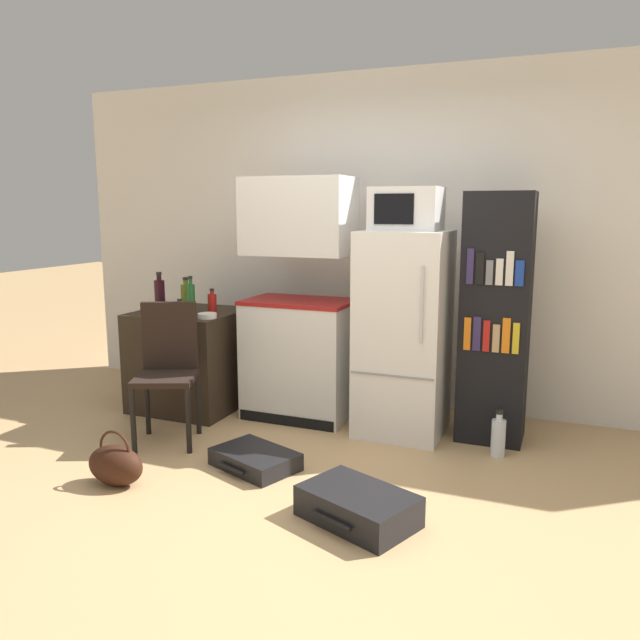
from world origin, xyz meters
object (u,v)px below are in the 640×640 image
(bottle_ketchup_red, at_px, (212,303))
(chair, at_px, (168,360))
(side_table, at_px, (191,359))
(refrigerator, at_px, (404,334))
(microwave, at_px, (407,209))
(bowl, at_px, (207,316))
(suitcase_large_flat, at_px, (255,459))
(bottle_green_tall, at_px, (191,298))
(bottle_olive_oil, at_px, (186,297))
(bottle_wine_dark, at_px, (160,294))
(bottle_amber_beer, at_px, (180,310))
(suitcase_small_flat, at_px, (358,506))
(bookshelf, at_px, (495,319))
(water_bottle_front, at_px, (498,437))
(kitchen_hutch, at_px, (299,311))
(handbag, at_px, (116,465))

(bottle_ketchup_red, height_order, chair, bottle_ketchup_red)
(side_table, height_order, refrigerator, refrigerator)
(microwave, xyz_separation_m, bowl, (-1.43, -0.31, -0.79))
(side_table, height_order, suitcase_large_flat, side_table)
(side_table, distance_m, chair, 0.75)
(bottle_green_tall, relative_size, chair, 0.31)
(bottle_olive_oil, relative_size, bottle_wine_dark, 0.89)
(bottle_amber_beer, bearing_deg, bowl, 25.29)
(microwave, height_order, bottle_green_tall, microwave)
(refrigerator, relative_size, microwave, 3.12)
(bottle_ketchup_red, xyz_separation_m, bottle_amber_beer, (-0.10, -0.30, -0.02))
(bottle_ketchup_red, xyz_separation_m, suitcase_small_flat, (1.65, -1.29, -0.79))
(bottle_wine_dark, xyz_separation_m, bowl, (0.59, -0.23, -0.11))
(bookshelf, height_order, water_bottle_front, bookshelf)
(side_table, bearing_deg, bottle_green_tall, -49.51)
(bowl, bearing_deg, kitchen_hutch, 30.59)
(bottle_amber_beer, xyz_separation_m, bowl, (0.18, 0.09, -0.04))
(chair, bearing_deg, handbag, -101.78)
(bottle_ketchup_red, xyz_separation_m, water_bottle_front, (2.22, -0.12, -0.74))
(suitcase_small_flat, bearing_deg, bookshelf, 94.25)
(bottle_wine_dark, relative_size, suitcase_large_flat, 0.50)
(side_table, xyz_separation_m, water_bottle_front, (2.45, -0.14, -0.26))
(side_table, distance_m, bottle_ketchup_red, 0.53)
(bottle_ketchup_red, bearing_deg, suitcase_large_flat, -46.80)
(bookshelf, relative_size, bottle_olive_oil, 6.33)
(bottle_wine_dark, bearing_deg, bookshelf, 4.18)
(bookshelf, relative_size, bottle_amber_beer, 11.59)
(bottle_olive_oil, bearing_deg, suitcase_small_flat, -34.63)
(refrigerator, bearing_deg, bottle_green_tall, -173.10)
(kitchen_hutch, distance_m, bottle_ketchup_red, 0.70)
(side_table, height_order, handbag, side_table)
(bottle_ketchup_red, height_order, bottle_olive_oil, bottle_olive_oil)
(bottle_wine_dark, height_order, bowl, bottle_wine_dark)
(bookshelf, height_order, suitcase_large_flat, bookshelf)
(bookshelf, distance_m, suitcase_large_flat, 1.88)
(bookshelf, height_order, bottle_green_tall, bookshelf)
(suitcase_large_flat, xyz_separation_m, suitcase_small_flat, (0.82, -0.41, 0.03))
(kitchen_hutch, xyz_separation_m, suitcase_small_flat, (0.97, -1.43, -0.75))
(refrigerator, bearing_deg, handbag, -131.35)
(bookshelf, distance_m, handbag, 2.64)
(bottle_ketchup_red, height_order, bottle_green_tall, bottle_green_tall)
(bottle_olive_oil, distance_m, bottle_wine_dark, 0.25)
(side_table, distance_m, refrigerator, 1.78)
(kitchen_hutch, bearing_deg, microwave, -2.96)
(chair, bearing_deg, suitcase_large_flat, -38.97)
(refrigerator, relative_size, bottle_green_tall, 4.87)
(refrigerator, bearing_deg, bottle_olive_oil, -177.65)
(bookshelf, height_order, bottle_olive_oil, bookshelf)
(suitcase_large_flat, bearing_deg, kitchen_hutch, 119.12)
(refrigerator, relative_size, bowl, 10.31)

